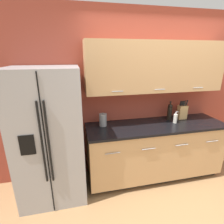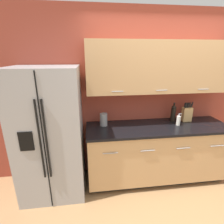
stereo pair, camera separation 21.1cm
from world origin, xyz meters
name	(u,v)px [view 1 (the left image)]	position (x,y,z in m)	size (l,w,h in m)	color
wall_back	(158,88)	(-0.05, 1.29, 1.43)	(10.00, 0.39, 2.60)	#993D2D
counter_unit	(154,150)	(-0.18, 1.00, 0.47)	(2.15, 0.64, 0.92)	black
refrigerator	(50,137)	(-1.73, 0.95, 0.90)	(0.85, 0.74, 1.81)	#9E9EA0
knife_block	(182,112)	(0.35, 1.15, 1.04)	(0.16, 0.10, 0.31)	tan
wine_bottle	(170,111)	(0.12, 1.15, 1.06)	(0.08, 0.08, 0.31)	black
soap_dispenser	(175,118)	(0.13, 0.99, 1.00)	(0.06, 0.06, 0.19)	silver
steel_canister	(103,120)	(-0.99, 1.13, 1.02)	(0.11, 0.11, 0.20)	gray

